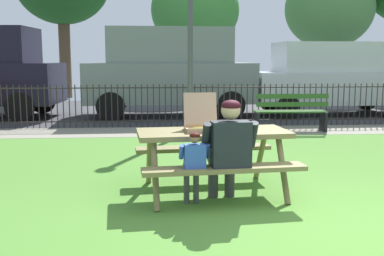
% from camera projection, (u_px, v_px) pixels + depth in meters
% --- Properties ---
extents(ground, '(28.00, 10.94, 0.02)m').
position_uv_depth(ground, '(291.00, 190.00, 5.81)').
color(ground, '#4F8531').
extents(cobblestone_walkway, '(28.00, 1.40, 0.01)m').
position_uv_depth(cobblestone_walkway, '(231.00, 131.00, 10.51)').
color(cobblestone_walkway, gray).
extents(street_asphalt, '(28.00, 7.24, 0.01)m').
position_uv_depth(street_asphalt, '(210.00, 110.00, 14.78)').
color(street_asphalt, '#38383D').
extents(picnic_table_foreground, '(1.93, 1.64, 0.79)m').
position_uv_depth(picnic_table_foreground, '(213.00, 145.00, 5.59)').
color(picnic_table_foreground, olive).
rests_on(picnic_table_foreground, ground).
extents(pizza_box_open, '(0.41, 0.49, 0.44)m').
position_uv_depth(pizza_box_open, '(201.00, 123.00, 5.58)').
color(pizza_box_open, tan).
rests_on(pizza_box_open, picnic_table_foreground).
extents(pizza_slice_on_table, '(0.24, 0.30, 0.02)m').
position_uv_depth(pizza_slice_on_table, '(243.00, 130.00, 5.58)').
color(pizza_slice_on_table, '#F3C749').
rests_on(pizza_slice_on_table, picnic_table_foreground).
extents(adult_at_table, '(0.63, 0.62, 1.19)m').
position_uv_depth(adult_at_table, '(228.00, 147.00, 5.11)').
color(adult_at_table, '#3E3E3E').
rests_on(adult_at_table, ground).
extents(child_at_table, '(0.34, 0.34, 0.85)m').
position_uv_depth(child_at_table, '(194.00, 162.00, 5.04)').
color(child_at_table, '#454545').
rests_on(child_at_table, ground).
extents(iron_fence_streetside, '(21.89, 0.03, 1.02)m').
position_uv_depth(iron_fence_streetside, '(227.00, 105.00, 11.13)').
color(iron_fence_streetside, '#2D2823').
rests_on(iron_fence_streetside, ground).
extents(park_bench_center, '(1.61, 0.51, 0.85)m').
position_uv_depth(park_bench_center, '(291.00, 113.00, 10.41)').
color(park_bench_center, '#325C25').
rests_on(park_bench_center, ground).
extents(lamp_post_walkway, '(0.28, 0.28, 4.01)m').
position_uv_depth(lamp_post_walkway, '(190.00, 20.00, 10.08)').
color(lamp_post_walkway, '#4C4C51').
rests_on(lamp_post_walkway, ground).
extents(parked_car_left, '(4.75, 2.17, 2.46)m').
position_uv_depth(parked_car_left, '(170.00, 70.00, 13.08)').
color(parked_car_left, gray).
rests_on(parked_car_left, ground).
extents(parked_car_center, '(4.65, 2.05, 2.08)m').
position_uv_depth(parked_car_center, '(332.00, 77.00, 13.46)').
color(parked_car_center, silver).
rests_on(parked_car_center, ground).
extents(far_tree_center, '(3.66, 3.66, 5.26)m').
position_uv_depth(far_tree_center, '(195.00, 11.00, 19.24)').
color(far_tree_center, brown).
rests_on(far_tree_center, ground).
extents(far_tree_midright, '(3.72, 3.72, 5.39)m').
position_uv_depth(far_tree_midright, '(329.00, 9.00, 19.64)').
color(far_tree_midright, brown).
rests_on(far_tree_midright, ground).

